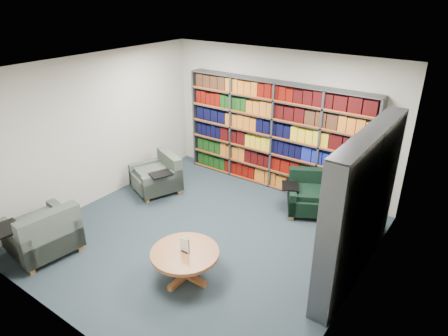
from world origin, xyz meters
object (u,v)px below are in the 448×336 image
Objects in this scene: chair_teal_left at (160,177)px; chair_green_right at (310,195)px; chair_teal_front at (44,235)px; coffee_table at (185,257)px.

chair_green_right is (2.84, 1.07, -0.01)m from chair_teal_left.
chair_teal_front is at bearing -127.08° from chair_green_right.
chair_teal_left is 0.97× the size of chair_teal_front.
chair_green_right is 2.91m from coffee_table.
chair_green_right is at bearing 77.56° from coffee_table.
chair_teal_left is 2.61m from chair_teal_front.
chair_teal_front is 1.19× the size of coffee_table.
chair_teal_front is (-2.78, -3.68, 0.05)m from chair_green_right.
chair_teal_left is 3.04m from chair_green_right.
chair_teal_front reaches higher than chair_green_right.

